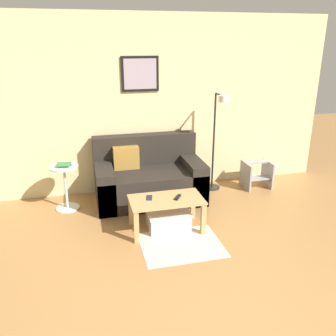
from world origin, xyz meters
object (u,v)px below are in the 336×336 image
object	(u,v)px
side_table	(65,183)
book_stack	(64,165)
step_stool	(257,174)
floor_lamp	(217,137)
couch	(149,179)
storage_bin	(168,220)
coffee_table	(166,205)
cell_phone	(149,198)
remote_control	(178,197)

from	to	relation	value
side_table	book_stack	distance (m)	0.26
step_stool	floor_lamp	bearing A→B (deg)	-179.44
couch	floor_lamp	size ratio (longest dim) A/B	1.02
side_table	couch	bearing A→B (deg)	2.41
side_table	step_stool	bearing A→B (deg)	1.44
floor_lamp	step_stool	bearing A→B (deg)	0.56
step_stool	storage_bin	bearing A→B (deg)	-150.75
couch	side_table	bearing A→B (deg)	-177.59
couch	coffee_table	world-z (taller)	couch
floor_lamp	side_table	distance (m)	2.23
coffee_table	side_table	world-z (taller)	side_table
storage_bin	step_stool	xyz separation A→B (m)	(1.65, 0.93, 0.11)
storage_bin	step_stool	distance (m)	1.90
side_table	book_stack	xyz separation A→B (m)	(0.01, 0.01, 0.26)
cell_phone	storage_bin	bearing A→B (deg)	2.51
couch	cell_phone	size ratio (longest dim) A/B	10.75
floor_lamp	coffee_table	bearing A→B (deg)	-136.37
book_stack	step_stool	world-z (taller)	book_stack
couch	floor_lamp	xyz separation A→B (m)	(1.03, 0.02, 0.55)
coffee_table	storage_bin	distance (m)	0.22
coffee_table	storage_bin	bearing A→B (deg)	43.88
floor_lamp	book_stack	world-z (taller)	floor_lamp
side_table	cell_phone	bearing A→B (deg)	-39.39
storage_bin	cell_phone	size ratio (longest dim) A/B	3.71
couch	coffee_table	distance (m)	0.93
storage_bin	step_stool	bearing A→B (deg)	29.25
floor_lamp	remote_control	bearing A→B (deg)	-131.82
couch	step_stool	distance (m)	1.72
couch	remote_control	world-z (taller)	couch
coffee_table	remote_control	distance (m)	0.17
couch	book_stack	bearing A→B (deg)	-178.13
storage_bin	side_table	bearing A→B (deg)	144.82
step_stool	cell_phone	bearing A→B (deg)	-154.77
couch	book_stack	distance (m)	1.18
cell_phone	step_stool	xyz separation A→B (m)	(1.88, 0.88, -0.19)
couch	storage_bin	distance (m)	0.93
floor_lamp	remote_control	world-z (taller)	floor_lamp
side_table	book_stack	bearing A→B (deg)	49.46
coffee_table	side_table	size ratio (longest dim) A/B	1.42
coffee_table	storage_bin	world-z (taller)	coffee_table
side_table	remote_control	world-z (taller)	side_table
storage_bin	cell_phone	world-z (taller)	cell_phone
remote_control	step_stool	size ratio (longest dim) A/B	0.37
couch	side_table	distance (m)	1.15
couch	step_stool	xyz separation A→B (m)	(1.72, 0.02, -0.09)
side_table	remote_control	xyz separation A→B (m)	(1.32, -0.89, 0.05)
coffee_table	floor_lamp	bearing A→B (deg)	43.63
coffee_table	side_table	bearing A→B (deg)	143.20
storage_bin	cell_phone	bearing A→B (deg)	169.31
remote_control	couch	bearing A→B (deg)	134.68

